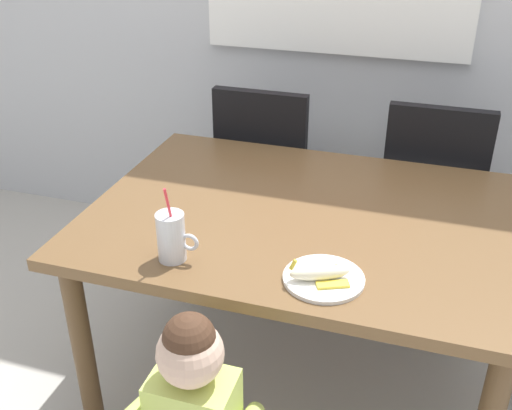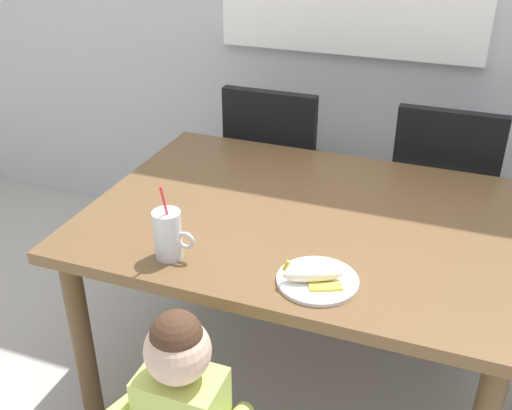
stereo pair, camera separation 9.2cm
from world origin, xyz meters
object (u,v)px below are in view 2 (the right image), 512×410
(dining_table, at_px, (304,237))
(dining_chair_right, at_px, (441,194))
(milk_cup, at_px, (168,237))
(dining_chair_left, at_px, (277,170))
(toddler_standing, at_px, (182,409))
(peeled_banana, at_px, (314,275))
(snack_plate, at_px, (317,280))

(dining_table, height_order, dining_chair_right, dining_chair_right)
(milk_cup, bearing_deg, dining_chair_left, 92.01)
(toddler_standing, bearing_deg, dining_chair_right, 70.53)
(dining_table, xyz_separation_m, dining_chair_right, (0.41, 0.74, -0.12))
(milk_cup, xyz_separation_m, peeled_banana, (0.44, 0.01, -0.04))
(dining_chair_left, distance_m, milk_cup, 1.15)
(dining_chair_left, bearing_deg, toddler_standing, 99.09)
(peeled_banana, bearing_deg, dining_chair_right, 76.49)
(milk_cup, bearing_deg, dining_chair_right, 57.98)
(dining_table, height_order, dining_chair_left, dining_chair_left)
(dining_chair_right, bearing_deg, toddler_standing, 70.53)
(dining_chair_left, relative_size, dining_chair_right, 1.00)
(dining_chair_left, bearing_deg, milk_cup, 92.01)
(dining_table, bearing_deg, toddler_standing, -98.80)
(dining_chair_right, distance_m, milk_cup, 1.37)
(dining_chair_left, bearing_deg, snack_plate, 114.13)
(milk_cup, height_order, peeled_banana, milk_cup)
(dining_chair_right, relative_size, milk_cup, 3.84)
(peeled_banana, bearing_deg, dining_chair_left, 113.54)
(toddler_standing, relative_size, peeled_banana, 4.77)
(dining_table, height_order, toddler_standing, toddler_standing)
(dining_table, xyz_separation_m, snack_plate, (0.14, -0.37, 0.10))
(toddler_standing, height_order, milk_cup, milk_cup)
(snack_plate, bearing_deg, dining_chair_right, 76.71)
(dining_table, bearing_deg, snack_plate, -68.45)
(dining_chair_left, height_order, snack_plate, dining_chair_left)
(snack_plate, distance_m, peeled_banana, 0.03)
(toddler_standing, bearing_deg, snack_plate, 54.30)
(toddler_standing, distance_m, snack_plate, 0.50)
(milk_cup, distance_m, snack_plate, 0.45)
(dining_table, xyz_separation_m, peeled_banana, (0.14, -0.38, 0.12))
(dining_table, relative_size, peeled_banana, 8.14)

